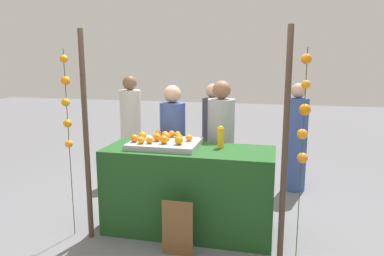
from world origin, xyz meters
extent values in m
plane|color=slate|center=(0.00, 0.00, 0.00)|extent=(24.00, 24.00, 0.00)
cube|color=#1E4C1E|center=(0.00, 0.00, 0.47)|extent=(1.84, 0.71, 0.95)
cube|color=#9EA0A5|center=(-0.28, 0.04, 0.98)|extent=(0.75, 0.59, 0.06)
sphere|color=orange|center=(-0.28, 0.10, 1.05)|extent=(0.08, 0.08, 0.08)
sphere|color=orange|center=(-0.02, 0.10, 1.05)|extent=(0.08, 0.08, 0.08)
sphere|color=orange|center=(-0.55, 0.05, 1.05)|extent=(0.09, 0.09, 0.09)
sphere|color=orange|center=(-0.09, -0.09, 1.06)|extent=(0.09, 0.09, 0.09)
sphere|color=orange|center=(-0.20, 0.26, 1.05)|extent=(0.07, 0.07, 0.07)
sphere|color=orange|center=(-0.50, -0.14, 1.05)|extent=(0.08, 0.08, 0.08)
sphere|color=orange|center=(-0.25, -0.09, 1.06)|extent=(0.09, 0.09, 0.09)
sphere|color=orange|center=(-0.37, 0.02, 1.05)|extent=(0.09, 0.09, 0.09)
sphere|color=orange|center=(-0.41, -0.11, 1.05)|extent=(0.08, 0.08, 0.08)
sphere|color=orange|center=(-0.43, 0.26, 1.05)|extent=(0.07, 0.07, 0.07)
sphere|color=orange|center=(-0.34, 0.22, 1.05)|extent=(0.08, 0.08, 0.08)
sphere|color=orange|center=(-0.13, 0.08, 1.05)|extent=(0.08, 0.08, 0.08)
sphere|color=orange|center=(-0.27, 0.26, 1.05)|extent=(0.07, 0.07, 0.07)
sphere|color=orange|center=(-0.60, -0.08, 1.05)|extent=(0.08, 0.08, 0.08)
cylinder|color=gold|center=(0.33, 0.12, 1.06)|extent=(0.07, 0.07, 0.22)
cylinder|color=yellow|center=(0.33, 0.12, 1.18)|extent=(0.04, 0.04, 0.02)
cube|color=brown|center=(0.02, -0.56, 0.27)|extent=(0.31, 0.01, 0.57)
cube|color=black|center=(0.02, -0.54, 0.27)|extent=(0.29, 0.02, 0.55)
cylinder|color=#384C8C|center=(-0.35, 0.57, 0.69)|extent=(0.32, 0.32, 1.38)
sphere|color=tan|center=(-0.35, 0.57, 1.48)|extent=(0.21, 0.21, 0.21)
cylinder|color=#99999E|center=(0.26, 0.61, 0.72)|extent=(0.33, 0.33, 1.43)
sphere|color=brown|center=(0.26, 0.61, 1.54)|extent=(0.22, 0.22, 0.22)
cylinder|color=beige|center=(-1.33, 1.58, 0.71)|extent=(0.33, 0.33, 1.43)
sphere|color=brown|center=(-1.33, 1.58, 1.54)|extent=(0.22, 0.22, 0.22)
cylinder|color=#333338|center=(0.00, 1.50, 0.67)|extent=(0.31, 0.31, 1.34)
sphere|color=tan|center=(0.00, 1.50, 1.45)|extent=(0.21, 0.21, 0.21)
cylinder|color=#384C8C|center=(1.21, 1.63, 0.68)|extent=(0.32, 0.32, 1.36)
sphere|color=tan|center=(1.21, 1.63, 1.47)|extent=(0.21, 0.21, 0.21)
cylinder|color=#473828|center=(-1.00, -0.39, 1.10)|extent=(0.06, 0.06, 2.21)
cylinder|color=#473828|center=(1.00, -0.39, 1.10)|extent=(0.06, 0.06, 2.21)
cylinder|color=#2D4C23|center=(-1.21, -0.39, 1.01)|extent=(0.01, 0.01, 2.01)
sphere|color=orange|center=(-1.20, -0.39, 1.91)|extent=(0.08, 0.08, 0.08)
sphere|color=orange|center=(-1.21, -0.38, 1.69)|extent=(0.09, 0.09, 0.09)
sphere|color=orange|center=(-1.21, -0.39, 1.47)|extent=(0.09, 0.09, 0.09)
sphere|color=orange|center=(-1.21, -0.39, 1.25)|extent=(0.09, 0.09, 0.09)
sphere|color=orange|center=(-1.21, -0.38, 1.03)|extent=(0.08, 0.08, 0.08)
cylinder|color=#2D4C23|center=(1.15, -0.41, 1.01)|extent=(0.01, 0.01, 2.01)
sphere|color=orange|center=(1.14, -0.42, 1.91)|extent=(0.09, 0.09, 0.09)
sphere|color=orange|center=(1.15, -0.40, 1.69)|extent=(0.08, 0.08, 0.08)
sphere|color=orange|center=(1.16, -0.41, 1.47)|extent=(0.10, 0.10, 0.10)
sphere|color=orange|center=(1.15, -0.41, 1.25)|extent=(0.09, 0.09, 0.09)
sphere|color=orange|center=(1.16, -0.41, 1.03)|extent=(0.10, 0.10, 0.10)
camera|label=1|loc=(0.91, -3.77, 1.92)|focal=34.36mm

